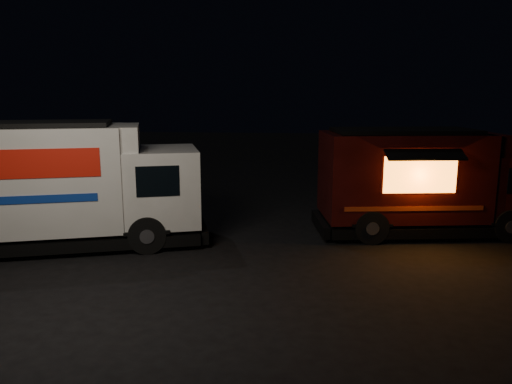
{
  "coord_description": "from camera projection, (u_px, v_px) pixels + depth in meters",
  "views": [
    {
      "loc": [
        2.64,
        -11.24,
        3.99
      ],
      "look_at": [
        1.25,
        2.0,
        1.35
      ],
      "focal_mm": 35.0,
      "sensor_mm": 36.0,
      "label": 1
    }
  ],
  "objects": [
    {
      "name": "red_truck",
      "position": [
        430.0,
        181.0,
        14.31
      ],
      "size": [
        6.76,
        3.31,
        3.01
      ],
      "primitive_type": null,
      "rotation": [
        0.0,
        0.0,
        0.15
      ],
      "color": "#3A0C0A",
      "rests_on": "ground"
    },
    {
      "name": "ground",
      "position": [
        196.0,
        262.0,
        12.01
      ],
      "size": [
        80.0,
        80.0,
        0.0
      ],
      "primitive_type": "plane",
      "color": "black",
      "rests_on": "ground"
    },
    {
      "name": "white_truck",
      "position": [
        65.0,
        185.0,
        13.01
      ],
      "size": [
        7.67,
        4.58,
        3.29
      ],
      "primitive_type": null,
      "rotation": [
        0.0,
        0.0,
        0.31
      ],
      "color": "silver",
      "rests_on": "ground"
    }
  ]
}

